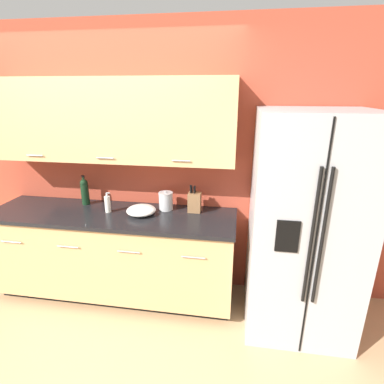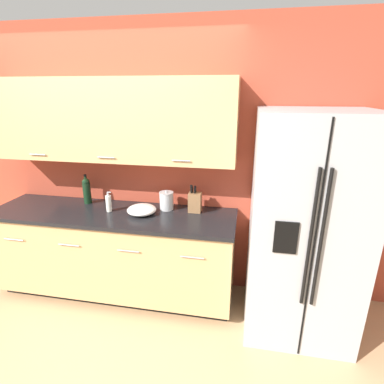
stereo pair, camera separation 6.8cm
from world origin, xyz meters
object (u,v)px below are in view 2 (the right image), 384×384
(refrigerator, at_px, (304,227))
(soap_dispenser, at_px, (109,203))
(steel_canister, at_px, (167,201))
(knife_block, at_px, (195,202))
(wine_bottle, at_px, (87,190))
(mixing_bowl, at_px, (142,210))

(refrigerator, height_order, soap_dispenser, refrigerator)
(steel_canister, bearing_deg, knife_block, -1.55)
(soap_dispenser, bearing_deg, knife_block, 10.07)
(knife_block, bearing_deg, soap_dispenser, -169.93)
(refrigerator, bearing_deg, wine_bottle, 172.60)
(soap_dispenser, bearing_deg, steel_canister, 15.98)
(mixing_bowl, bearing_deg, wine_bottle, 165.31)
(wine_bottle, height_order, soap_dispenser, wine_bottle)
(wine_bottle, bearing_deg, refrigerator, -7.40)
(steel_canister, height_order, mixing_bowl, steel_canister)
(mixing_bowl, bearing_deg, refrigerator, -4.06)
(knife_block, height_order, wine_bottle, wine_bottle)
(knife_block, xyz_separation_m, wine_bottle, (-1.12, 0.02, 0.04))
(wine_bottle, xyz_separation_m, steel_canister, (0.84, -0.01, -0.05))
(soap_dispenser, height_order, steel_canister, soap_dispenser)
(knife_block, bearing_deg, refrigerator, -14.57)
(wine_bottle, bearing_deg, soap_dispenser, -27.90)
(refrigerator, height_order, mixing_bowl, refrigerator)
(wine_bottle, xyz_separation_m, soap_dispenser, (0.31, -0.16, -0.06))
(wine_bottle, relative_size, mixing_bowl, 1.11)
(refrigerator, xyz_separation_m, mixing_bowl, (-1.43, 0.10, 0.00))
(refrigerator, distance_m, knife_block, 0.98)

